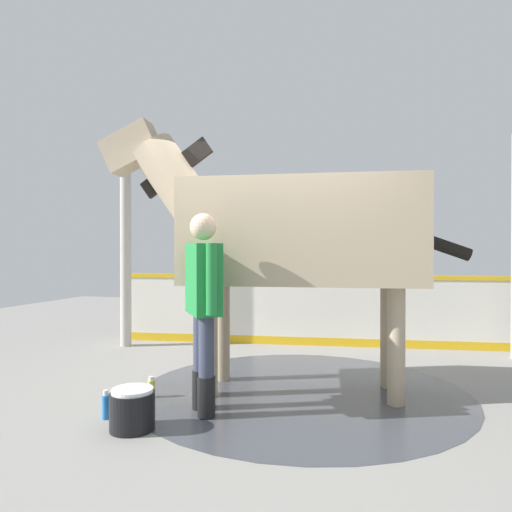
{
  "coord_description": "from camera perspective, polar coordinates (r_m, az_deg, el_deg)",
  "views": [
    {
      "loc": [
        1.08,
        -4.41,
        1.38
      ],
      "look_at": [
        -0.07,
        -0.31,
        1.34
      ],
      "focal_mm": 32.55,
      "sensor_mm": 36.0,
      "label": 1
    }
  ],
  "objects": [
    {
      "name": "handler",
      "position": [
        4.0,
        -6.49,
        -5.07
      ],
      "size": [
        0.46,
        0.58,
        1.71
      ],
      "rotation": [
        0.0,
        0.0,
        0.61
      ],
      "color": "black",
      "rests_on": "ground"
    },
    {
      "name": "bottle_shampoo",
      "position": [
        4.67,
        -12.74,
        -15.52
      ],
      "size": [
        0.07,
        0.07,
        0.2
      ],
      "color": "#D8CC4C",
      "rests_on": "ground"
    },
    {
      "name": "bottle_spray",
      "position": [
        4.2,
        -17.98,
        -17.1
      ],
      "size": [
        0.06,
        0.06,
        0.24
      ],
      "color": "blue",
      "rests_on": "ground"
    },
    {
      "name": "roof_post_near",
      "position": [
        7.06,
        -15.72,
        1.06
      ],
      "size": [
        0.16,
        0.16,
        2.9
      ],
      "primitive_type": "cylinder",
      "color": "#B7B2A8",
      "rests_on": "ground"
    },
    {
      "name": "horse",
      "position": [
        4.61,
        4.07,
        3.04
      ],
      "size": [
        3.68,
        1.26,
        2.74
      ],
      "rotation": [
        0.0,
        0.0,
        -3.02
      ],
      "color": "tan",
      "rests_on": "ground"
    },
    {
      "name": "ground_plane",
      "position": [
        4.75,
        1.91,
        -16.5
      ],
      "size": [
        16.0,
        16.0,
        0.02
      ],
      "primitive_type": "cube",
      "color": "gray"
    },
    {
      "name": "wash_bucket",
      "position": [
        3.9,
        -14.95,
        -17.75
      ],
      "size": [
        0.35,
        0.35,
        0.32
      ],
      "color": "black",
      "rests_on": "ground"
    },
    {
      "name": "wet_patch",
      "position": [
        4.79,
        5.61,
        -16.19
      ],
      "size": [
        3.25,
        3.25,
        0.0
      ],
      "primitive_type": "cylinder",
      "color": "#42444C",
      "rests_on": "ground"
    },
    {
      "name": "barrier_wall",
      "position": [
        6.95,
        6.71,
        -6.94
      ],
      "size": [
        5.86,
        0.78,
        1.04
      ],
      "color": "silver",
      "rests_on": "ground"
    }
  ]
}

